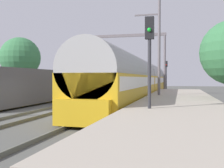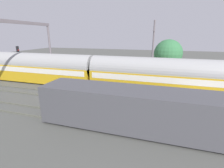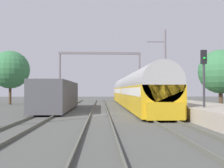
{
  "view_description": "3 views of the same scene",
  "coord_description": "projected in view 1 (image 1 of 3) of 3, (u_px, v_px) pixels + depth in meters",
  "views": [
    {
      "loc": [
        8.01,
        -15.21,
        2.13
      ],
      "look_at": [
        4.11,
        0.07,
        1.79
      ],
      "focal_mm": 42.89,
      "sensor_mm": 36.0,
      "label": 1
    },
    {
      "loc": [
        -14.38,
        3.37,
        6.34
      ],
      "look_at": [
        -0.79,
        7.53,
        2.08
      ],
      "focal_mm": 26.39,
      "sensor_mm": 36.0,
      "label": 2
    },
    {
      "loc": [
        0.1,
        -20.86,
        2.01
      ],
      "look_at": [
        2.05,
        23.18,
        3.05
      ],
      "focal_mm": 41.72,
      "sensor_mm": 36.0,
      "label": 3
    }
  ],
  "objects": [
    {
      "name": "ground",
      "position": [
        48.0,
        112.0,
        16.76
      ],
      "size": [
        120.0,
        120.0,
        0.0
      ],
      "primitive_type": "plane",
      "color": "#4F4F4B"
    },
    {
      "name": "track_west",
      "position": [
        48.0,
        111.0,
        16.76
      ],
      "size": [
        1.52,
        60.0,
        0.16
      ],
      "color": "#56584C",
      "rests_on": "ground"
    },
    {
      "name": "track_east",
      "position": [
        112.0,
        113.0,
        15.74
      ],
      "size": [
        1.52,
        60.0,
        0.16
      ],
      "color": "#56584C",
      "rests_on": "ground"
    },
    {
      "name": "platform",
      "position": [
        179.0,
        105.0,
        16.73
      ],
      "size": [
        4.4,
        28.0,
        0.9
      ],
      "color": "#A39989",
      "rests_on": "ground"
    },
    {
      "name": "passenger_train",
      "position": [
        140.0,
        80.0,
        26.8
      ],
      "size": [
        2.93,
        32.85,
        3.82
      ],
      "color": "gold",
      "rests_on": "ground"
    },
    {
      "name": "freight_car",
      "position": [
        32.0,
        86.0,
        22.59
      ],
      "size": [
        2.8,
        13.0,
        2.7
      ],
      "color": "#47474C",
      "rests_on": "ground"
    },
    {
      "name": "person_crossing",
      "position": [
        158.0,
        88.0,
        31.31
      ],
      "size": [
        0.47,
        0.4,
        1.73
      ],
      "rotation": [
        0.0,
        0.0,
        2.66
      ],
      "color": "#343434",
      "rests_on": "ground"
    },
    {
      "name": "railway_signal_near",
      "position": [
        149.0,
        57.0,
        10.83
      ],
      "size": [
        0.36,
        0.3,
        4.61
      ],
      "color": "#2D2D33",
      "rests_on": "ground"
    },
    {
      "name": "railway_signal_far",
      "position": [
        166.0,
        72.0,
        39.27
      ],
      "size": [
        0.36,
        0.3,
        4.68
      ],
      "color": "#2D2D33",
      "rests_on": "ground"
    },
    {
      "name": "catenary_gantry",
      "position": [
        117.0,
        52.0,
        35.03
      ],
      "size": [
        12.62,
        0.28,
        7.86
      ],
      "color": "slate",
      "rests_on": "ground"
    },
    {
      "name": "catenary_pole_east_mid",
      "position": [
        158.0,
        51.0,
        19.49
      ],
      "size": [
        1.9,
        0.2,
        8.0
      ],
      "color": "slate",
      "rests_on": "ground"
    },
    {
      "name": "tree_west_background",
      "position": [
        20.0,
        58.0,
        35.38
      ],
      "size": [
        5.3,
        5.3,
        7.54
      ],
      "color": "#4C3826",
      "rests_on": "ground"
    }
  ]
}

